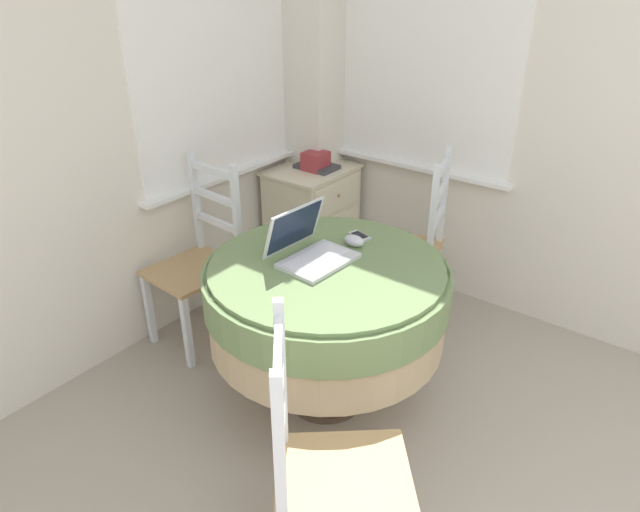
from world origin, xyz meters
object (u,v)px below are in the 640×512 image
(round_dining_table, at_px, (327,297))
(book_on_cabinet, at_px, (317,167))
(cell_phone, at_px, (360,236))
(dining_chair_near_right_window, at_px, (409,246))
(corner_cabinet, at_px, (312,220))
(computer_mouse, at_px, (354,241))
(dining_chair_near_back_window, at_px, (200,262))
(storage_box, at_px, (316,161))
(dining_chair_camera_near, at_px, (327,473))
(laptop, at_px, (310,249))

(round_dining_table, distance_m, book_on_cabinet, 1.32)
(cell_phone, height_order, book_on_cabinet, cell_phone)
(dining_chair_near_right_window, relative_size, corner_cabinet, 1.40)
(computer_mouse, height_order, corner_cabinet, computer_mouse)
(dining_chair_near_back_window, bearing_deg, computer_mouse, -77.00)
(dining_chair_near_right_window, bearing_deg, cell_phone, -177.23)
(computer_mouse, distance_m, dining_chair_near_back_window, 0.92)
(round_dining_table, bearing_deg, computer_mouse, 2.13)
(computer_mouse, xyz_separation_m, dining_chair_near_back_window, (-0.19, 0.84, -0.30))
(storage_box, bearing_deg, dining_chair_near_right_window, -99.52)
(cell_phone, height_order, dining_chair_near_right_window, dining_chair_near_right_window)
(storage_box, bearing_deg, computer_mouse, -133.49)
(cell_phone, distance_m, storage_box, 1.04)
(dining_chair_near_back_window, bearing_deg, cell_phone, -70.60)
(cell_phone, xyz_separation_m, corner_cabinet, (0.69, 0.82, -0.38))
(round_dining_table, relative_size, dining_chair_camera_near, 1.07)
(laptop, height_order, storage_box, laptop)
(cell_phone, distance_m, book_on_cabinet, 1.06)
(round_dining_table, distance_m, cell_phone, 0.35)
(computer_mouse, relative_size, storage_box, 0.70)
(cell_phone, xyz_separation_m, book_on_cabinet, (0.70, 0.79, -0.02))
(storage_box, bearing_deg, corner_cabinet, 83.14)
(dining_chair_near_back_window, bearing_deg, laptop, -91.82)
(round_dining_table, height_order, laptop, laptop)
(round_dining_table, height_order, storage_box, storage_box)
(dining_chair_near_back_window, xyz_separation_m, dining_chair_near_right_window, (0.84, -0.79, 0.00))
(dining_chair_near_right_window, height_order, dining_chair_camera_near, same)
(book_on_cabinet, bearing_deg, corner_cabinet, 127.41)
(dining_chair_near_right_window, bearing_deg, dining_chair_near_back_window, 136.94)
(round_dining_table, distance_m, storage_box, 1.30)
(dining_chair_near_back_window, distance_m, storage_box, 1.02)
(dining_chair_near_right_window, distance_m, dining_chair_camera_near, 1.65)
(dining_chair_camera_near, bearing_deg, storage_box, 38.63)
(cell_phone, bearing_deg, round_dining_table, -172.84)
(laptop, relative_size, dining_chair_camera_near, 0.34)
(computer_mouse, height_order, storage_box, storage_box)
(dining_chair_near_right_window, xyz_separation_m, storage_box, (0.13, 0.76, 0.31))
(dining_chair_camera_near, bearing_deg, round_dining_table, 36.92)
(dining_chair_near_right_window, height_order, book_on_cabinet, dining_chair_near_right_window)
(dining_chair_near_back_window, bearing_deg, dining_chair_near_right_window, -43.06)
(corner_cabinet, relative_size, book_on_cabinet, 2.83)
(computer_mouse, distance_m, book_on_cabinet, 1.15)
(cell_phone, xyz_separation_m, dining_chair_near_right_window, (0.55, 0.03, -0.28))
(dining_chair_near_right_window, bearing_deg, book_on_cabinet, 78.95)
(computer_mouse, xyz_separation_m, storage_box, (0.77, 0.82, 0.01))
(round_dining_table, xyz_separation_m, book_on_cabinet, (1.01, 0.83, 0.15))
(round_dining_table, distance_m, dining_chair_camera_near, 0.86)
(laptop, bearing_deg, corner_cabinet, 37.61)
(computer_mouse, bearing_deg, storage_box, 46.51)
(computer_mouse, bearing_deg, round_dining_table, -177.87)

